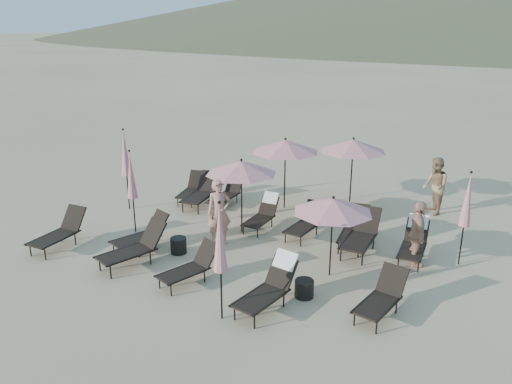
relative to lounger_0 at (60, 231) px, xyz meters
The scene contains 28 objects.
ground 5.25m from the lounger_0, ahead, with size 800.00×800.00×0.00m, color #D6BA8C.
lounger_0 is the anchor object (origin of this frame).
lounger_1 2.31m from the lounger_0, 26.71° to the left, with size 1.09×1.72×0.93m.
lounger_2 2.56m from the lounger_0, ahead, with size 1.19×1.92×1.04m.
lounger_3 4.37m from the lounger_0, ahead, with size 1.03×1.65×0.89m.
lounger_4 6.54m from the lounger_0, ahead, with size 0.88×1.81×1.08m.
lounger_5 8.81m from the lounger_0, ahead, with size 0.83×1.64×0.90m.
lounger_6 5.06m from the lounger_0, 80.22° to the left, with size 1.00×1.69×0.91m.
lounger_7 4.93m from the lounger_0, 72.82° to the left, with size 0.96×1.89×1.04m.
lounger_8 5.83m from the lounger_0, 43.48° to the left, with size 0.60×1.55×0.96m.
lounger_9 6.93m from the lounger_0, 35.53° to the left, with size 0.71×1.62×0.91m.
lounger_10 8.31m from the lounger_0, 27.50° to the left, with size 0.77×1.86×1.05m.
lounger_11 9.64m from the lounger_0, 25.23° to the left, with size 0.72×1.66×1.01m.
lounger_12 8.20m from the lounger_0, 30.58° to the left, with size 0.90×1.78×0.98m.
lounger_13 5.71m from the lounger_0, 67.83° to the left, with size 0.64×1.52×0.86m.
umbrella_open_0 5.36m from the lounger_0, 41.31° to the left, with size 2.10×2.10×2.26m.
umbrella_open_1 7.58m from the lounger_0, 16.29° to the left, with size 1.93×1.93×2.08m.
umbrella_open_2 7.33m from the lounger_0, 55.56° to the left, with size 2.25×2.25×2.42m.
umbrella_open_3 9.41m from the lounger_0, 50.27° to the left, with size 2.23×2.23×2.40m.
umbrella_closed_0 6.10m from the lounger_0, ahead, with size 0.31×0.31×2.64m.
umbrella_closed_1 10.83m from the lounger_0, 23.55° to the left, with size 0.29×0.29×2.51m.
umbrella_closed_2 3.58m from the lounger_0, 98.38° to the left, with size 0.32×0.32×2.76m.
umbrella_closed_3 2.48m from the lounger_0, 59.37° to the left, with size 0.30×0.30×2.53m.
side_table_0 3.37m from the lounger_0, 22.58° to the left, with size 0.44×0.44×0.43m, color black.
side_table_1 7.08m from the lounger_0, ahead, with size 0.44×0.44×0.41m, color black.
beachgoer_a 4.45m from the lounger_0, 32.43° to the left, with size 0.68×0.45×1.87m, color tan.
beachgoer_b 11.55m from the lounger_0, 42.39° to the left, with size 0.91×0.71×1.88m, color #A67F56.
beachgoer_c 9.60m from the lounger_0, 22.57° to the left, with size 1.02×0.42×1.73m, color tan.
Camera 1 is at (5.78, -8.96, 5.86)m, focal length 35.00 mm.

